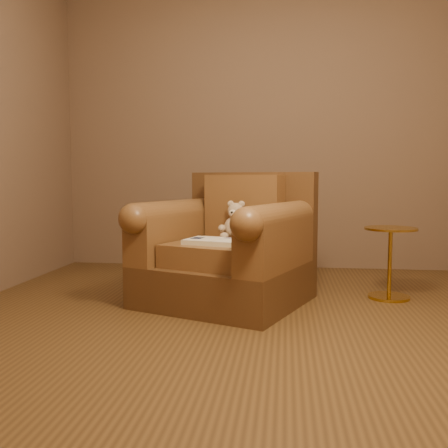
# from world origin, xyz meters

# --- Properties ---
(floor) EXTENTS (4.00, 4.00, 0.00)m
(floor) POSITION_xyz_m (0.00, 0.00, 0.00)
(floor) COLOR brown
(floor) RESTS_ON ground
(room) EXTENTS (4.02, 4.02, 2.71)m
(room) POSITION_xyz_m (0.00, 0.00, 1.71)
(room) COLOR #785D4A
(room) RESTS_ON ground
(armchair) EXTENTS (1.31, 1.28, 0.92)m
(armchair) POSITION_xyz_m (-0.22, 0.56, 0.36)
(armchair) COLOR #56371C
(armchair) RESTS_ON floor
(teddy_bear) EXTENTS (0.20, 0.24, 0.28)m
(teddy_bear) POSITION_xyz_m (-0.18, 0.63, 0.55)
(teddy_bear) COLOR tan
(teddy_bear) RESTS_ON armchair
(guidebook) EXTENTS (0.48, 0.36, 0.03)m
(guidebook) POSITION_xyz_m (-0.25, 0.34, 0.46)
(guidebook) COLOR beige
(guidebook) RESTS_ON armchair
(side_table) EXTENTS (0.37, 0.37, 0.52)m
(side_table) POSITION_xyz_m (0.94, 0.79, 0.28)
(side_table) COLOR gold
(side_table) RESTS_ON floor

